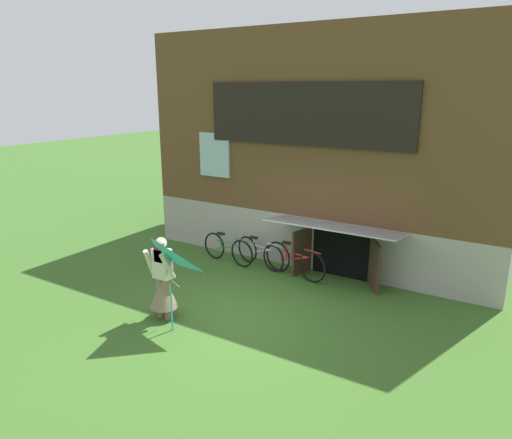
{
  "coord_description": "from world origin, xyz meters",
  "views": [
    {
      "loc": [
        4.65,
        -6.64,
        4.15
      ],
      "look_at": [
        -0.02,
        0.94,
        1.68
      ],
      "focal_mm": 33.25,
      "sensor_mm": 36.0,
      "label": 1
    }
  ],
  "objects": [
    {
      "name": "bicycle_red",
      "position": [
        0.1,
        2.41,
        0.38
      ],
      "size": [
        1.68,
        0.38,
        0.78
      ],
      "rotation": [
        0.0,
        0.0,
        -0.2
      ],
      "color": "black",
      "rests_on": "ground_plane"
    },
    {
      "name": "bicycle_silver",
      "position": [
        -0.89,
        2.54,
        0.35
      ],
      "size": [
        1.51,
        0.43,
        0.71
      ],
      "rotation": [
        0.0,
        0.0,
        -0.25
      ],
      "color": "black",
      "rests_on": "ground_plane"
    },
    {
      "name": "kite",
      "position": [
        -0.76,
        -1.2,
        1.33
      ],
      "size": [
        1.11,
        1.04,
        1.68
      ],
      "color": "#2DB2CC",
      "rests_on": "ground_plane"
    },
    {
      "name": "bicycle_green",
      "position": [
        -1.71,
        2.36,
        0.35
      ],
      "size": [
        1.59,
        0.26,
        0.73
      ],
      "rotation": [
        0.0,
        0.0,
        -0.13
      ],
      "color": "black",
      "rests_on": "ground_plane"
    },
    {
      "name": "log_house",
      "position": [
        0.0,
        5.32,
        2.75
      ],
      "size": [
        8.68,
        5.76,
        5.51
      ],
      "color": "#9E998E",
      "rests_on": "ground_plane"
    },
    {
      "name": "ground_plane",
      "position": [
        0.0,
        0.0,
        0.0
      ],
      "size": [
        60.0,
        60.0,
        0.0
      ],
      "primitive_type": "plane",
      "color": "#386023"
    },
    {
      "name": "person",
      "position": [
        -1.04,
        -0.66,
        0.66
      ],
      "size": [
        0.61,
        0.52,
        1.57
      ],
      "rotation": [
        0.0,
        0.0,
        -0.39
      ],
      "color": "#7F6B51",
      "rests_on": "ground_plane"
    }
  ]
}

